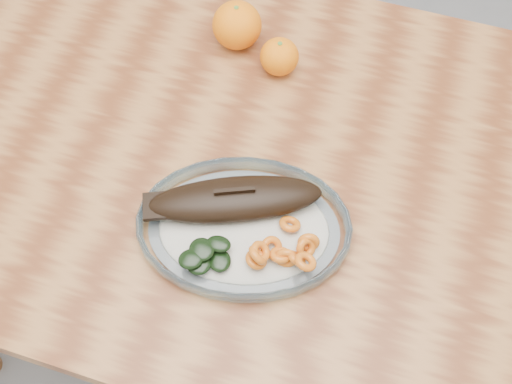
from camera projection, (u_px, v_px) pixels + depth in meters
The scene contains 5 objects.
ground at pixel (236, 304), 1.69m from camera, with size 3.00×3.00×0.00m, color slate.
dining_table at pixel (227, 180), 1.12m from camera, with size 1.20×0.80×0.75m.
plated_meal at pixel (243, 225), 0.95m from camera, with size 0.69×0.69×0.08m.
orange_left at pixel (237, 25), 1.11m from camera, with size 0.09×0.09×0.09m, color #FF5405.
orange_right at pixel (279, 57), 1.09m from camera, with size 0.07×0.07×0.07m, color #FF5405.
Camera 1 is at (0.22, -0.53, 1.62)m, focal length 45.00 mm.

